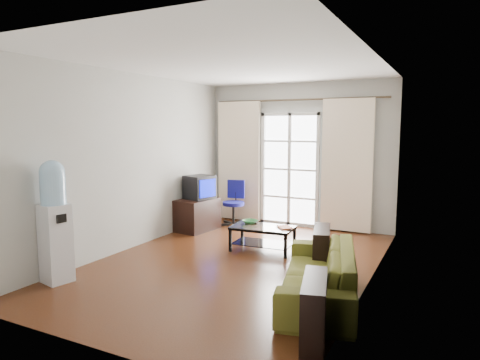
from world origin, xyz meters
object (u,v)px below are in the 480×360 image
coffee_table (263,235)px  water_cooler (55,219)px  sofa (319,273)px  crt_tv (199,187)px  tv_stand (197,215)px  task_chair (234,212)px

coffee_table → water_cooler: bearing=-126.0°
sofa → crt_tv: 3.62m
coffee_table → water_cooler: water_cooler is taller
water_cooler → tv_stand: bearing=99.8°
crt_tv → task_chair: (0.41, 0.60, -0.54)m
crt_tv → tv_stand: bearing=-76.2°
sofa → coffee_table: bearing=-151.3°
tv_stand → water_cooler: 3.06m
coffee_table → tv_stand: size_ratio=1.23×
sofa → water_cooler: size_ratio=1.38×
crt_tv → sofa: bearing=-19.8°
task_chair → tv_stand: bearing=-133.1°
sofa → tv_stand: size_ratio=2.62×
crt_tv → water_cooler: size_ratio=0.38×
crt_tv → coffee_table: bearing=-8.3°
crt_tv → water_cooler: water_cooler is taller
tv_stand → crt_tv: (0.00, 0.07, 0.50)m
task_chair → crt_tv: bearing=-135.8°
coffee_table → task_chair: 1.80m
crt_tv → task_chair: crt_tv is taller
sofa → task_chair: bearing=-151.8°
coffee_table → crt_tv: (-1.61, 0.74, 0.55)m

